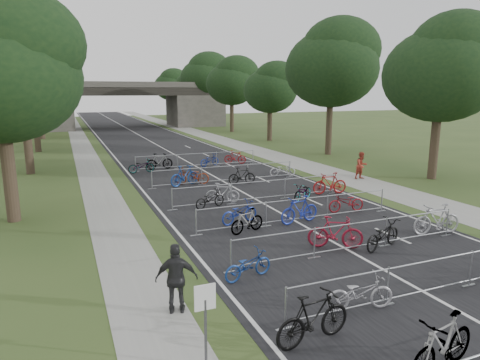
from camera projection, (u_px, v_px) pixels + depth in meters
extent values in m
cube|color=black|center=(142.00, 137.00, 54.02)|extent=(11.00, 140.00, 0.01)
cube|color=gray|center=(203.00, 134.00, 57.02)|extent=(3.00, 140.00, 0.01)
cube|color=gray|center=(79.00, 139.00, 51.22)|extent=(2.00, 140.00, 0.01)
cube|color=silver|center=(142.00, 137.00, 54.03)|extent=(0.12, 140.00, 0.00)
cube|color=#413F3A|center=(45.00, 113.00, 62.78)|extent=(8.00, 8.00, 5.00)
cube|color=#413F3A|center=(195.00, 110.00, 71.39)|extent=(8.00, 8.00, 5.00)
cube|color=black|center=(124.00, 91.00, 66.45)|extent=(30.00, 8.00, 1.20)
cube|color=#413F3A|center=(127.00, 85.00, 62.81)|extent=(30.00, 0.40, 0.90)
cube|color=#413F3A|center=(120.00, 85.00, 69.69)|extent=(30.00, 0.40, 0.90)
cylinder|color=#4C4C51|center=(206.00, 333.00, 8.81)|extent=(0.06, 0.06, 1.50)
cube|color=white|center=(205.00, 297.00, 8.65)|extent=(0.45, 0.04, 0.55)
cylinder|color=#33261C|center=(9.00, 174.00, 18.54)|extent=(0.56, 0.56, 4.20)
sphere|color=black|center=(10.00, 43.00, 17.20)|extent=(5.38, 5.38, 5.38)
cylinder|color=#33261C|center=(434.00, 145.00, 27.68)|extent=(0.56, 0.56, 4.48)
ellipsoid|color=black|center=(441.00, 75.00, 26.78)|extent=(7.17, 7.17, 5.88)
sphere|color=black|center=(457.00, 51.00, 26.26)|extent=(5.73, 5.73, 5.73)
sphere|color=black|center=(427.00, 90.00, 27.23)|extent=(4.66, 4.66, 4.66)
cylinder|color=#33261C|center=(27.00, 140.00, 29.34)|extent=(0.56, 0.56, 4.72)
ellipsoid|color=black|center=(20.00, 70.00, 28.39)|extent=(7.56, 7.56, 6.20)
sphere|color=black|center=(28.00, 46.00, 27.86)|extent=(6.05, 6.05, 6.05)
sphere|color=black|center=(14.00, 85.00, 28.85)|extent=(4.91, 4.91, 4.91)
cylinder|color=#33261C|center=(329.00, 126.00, 38.47)|extent=(0.56, 0.56, 5.11)
ellipsoid|color=black|center=(331.00, 69.00, 37.45)|extent=(8.18, 8.18, 6.70)
sphere|color=black|center=(341.00, 49.00, 36.89)|extent=(6.54, 6.54, 6.54)
sphere|color=black|center=(323.00, 81.00, 37.92)|extent=(5.31, 5.31, 5.31)
cylinder|color=#33261C|center=(36.00, 124.00, 40.14)|extent=(0.56, 0.56, 5.25)
ellipsoid|color=black|center=(30.00, 67.00, 39.09)|extent=(8.40, 8.40, 6.89)
sphere|color=black|center=(36.00, 48.00, 38.52)|extent=(6.72, 6.72, 6.72)
sphere|color=black|center=(26.00, 79.00, 39.57)|extent=(5.46, 5.46, 5.46)
cylinder|color=#33261C|center=(270.00, 124.00, 49.45)|extent=(0.56, 0.56, 3.85)
ellipsoid|color=black|center=(270.00, 91.00, 48.69)|extent=(6.16, 6.16, 5.05)
sphere|color=black|center=(277.00, 80.00, 48.21)|extent=(4.93, 4.93, 4.93)
sphere|color=black|center=(264.00, 98.00, 49.11)|extent=(4.00, 4.00, 4.00)
cylinder|color=#33261C|center=(41.00, 121.00, 51.10)|extent=(0.56, 0.56, 4.20)
ellipsoid|color=black|center=(38.00, 86.00, 50.26)|extent=(6.72, 6.72, 5.51)
sphere|color=black|center=(42.00, 74.00, 49.76)|extent=(5.38, 5.38, 5.38)
sphere|color=black|center=(34.00, 93.00, 50.70)|extent=(4.37, 4.37, 4.37)
cylinder|color=#33261C|center=(232.00, 116.00, 60.25)|extent=(0.56, 0.56, 4.48)
ellipsoid|color=black|center=(232.00, 84.00, 59.35)|extent=(7.17, 7.17, 5.88)
sphere|color=black|center=(237.00, 73.00, 58.83)|extent=(5.73, 5.73, 5.73)
sphere|color=black|center=(227.00, 91.00, 59.80)|extent=(4.66, 4.66, 4.66)
cylinder|color=#33261C|center=(44.00, 114.00, 61.90)|extent=(0.56, 0.56, 4.72)
ellipsoid|color=black|center=(41.00, 82.00, 60.96)|extent=(7.56, 7.56, 6.20)
sphere|color=black|center=(45.00, 71.00, 60.43)|extent=(6.05, 6.05, 6.05)
sphere|color=black|center=(38.00, 88.00, 61.42)|extent=(4.91, 4.91, 4.91)
cylinder|color=#33261C|center=(206.00, 110.00, 71.04)|extent=(0.56, 0.56, 5.11)
ellipsoid|color=black|center=(205.00, 79.00, 70.02)|extent=(8.18, 8.18, 6.70)
sphere|color=black|center=(209.00, 69.00, 69.46)|extent=(6.54, 6.54, 6.54)
sphere|color=black|center=(201.00, 86.00, 70.49)|extent=(5.31, 5.31, 5.31)
cylinder|color=#33261C|center=(47.00, 109.00, 72.71)|extent=(0.56, 0.56, 5.25)
ellipsoid|color=black|center=(44.00, 78.00, 71.66)|extent=(8.40, 8.40, 6.89)
sphere|color=black|center=(47.00, 68.00, 71.09)|extent=(6.72, 6.72, 6.72)
sphere|color=black|center=(41.00, 85.00, 72.14)|extent=(5.46, 5.46, 5.46)
cylinder|color=#33261C|center=(186.00, 111.00, 82.02)|extent=(0.56, 0.56, 3.85)
ellipsoid|color=black|center=(186.00, 91.00, 81.25)|extent=(6.16, 6.16, 5.05)
sphere|color=black|center=(189.00, 84.00, 80.77)|extent=(4.93, 4.93, 4.93)
sphere|color=black|center=(183.00, 95.00, 81.67)|extent=(4.00, 4.00, 4.00)
cylinder|color=#33261C|center=(48.00, 110.00, 83.67)|extent=(0.56, 0.56, 4.20)
ellipsoid|color=black|center=(47.00, 88.00, 82.83)|extent=(6.72, 6.72, 5.51)
sphere|color=black|center=(49.00, 81.00, 82.33)|extent=(5.38, 5.38, 5.38)
sphere|color=black|center=(44.00, 93.00, 83.27)|extent=(4.37, 4.37, 4.37)
cylinder|color=#33261C|center=(171.00, 107.00, 92.81)|extent=(0.56, 0.56, 4.48)
ellipsoid|color=black|center=(171.00, 87.00, 91.92)|extent=(7.17, 7.17, 5.88)
sphere|color=black|center=(174.00, 80.00, 91.40)|extent=(5.73, 5.73, 5.73)
sphere|color=black|center=(168.00, 91.00, 92.37)|extent=(4.66, 4.66, 4.66)
cylinder|color=#999BA0|center=(433.00, 260.00, 11.84)|extent=(9.20, 0.04, 0.04)
cylinder|color=#999BA0|center=(430.00, 289.00, 12.01)|extent=(9.20, 0.04, 0.04)
cylinder|color=#999BA0|center=(286.00, 308.00, 10.22)|extent=(0.05, 0.05, 1.10)
cube|color=#999BA0|center=(285.00, 329.00, 10.33)|extent=(0.50, 0.08, 0.03)
cylinder|color=#999BA0|center=(387.00, 286.00, 11.36)|extent=(0.05, 0.05, 1.10)
cube|color=#999BA0|center=(386.00, 305.00, 11.47)|extent=(0.50, 0.08, 0.03)
cylinder|color=#999BA0|center=(471.00, 268.00, 12.51)|extent=(0.05, 0.05, 1.10)
cube|color=#999BA0|center=(469.00, 285.00, 12.62)|extent=(0.50, 0.08, 0.03)
cylinder|color=#999BA0|center=(352.00, 224.00, 15.09)|extent=(9.20, 0.04, 0.04)
cylinder|color=#999BA0|center=(351.00, 247.00, 15.27)|extent=(9.20, 0.04, 0.04)
cylinder|color=#999BA0|center=(231.00, 256.00, 13.47)|extent=(0.05, 0.05, 1.10)
cube|color=#999BA0|center=(231.00, 272.00, 13.58)|extent=(0.50, 0.08, 0.03)
cylinder|color=#999BA0|center=(314.00, 243.00, 14.62)|extent=(0.05, 0.05, 1.10)
cube|color=#999BA0|center=(314.00, 258.00, 14.73)|extent=(0.50, 0.08, 0.03)
cylinder|color=#999BA0|center=(386.00, 232.00, 15.77)|extent=(0.05, 0.05, 1.10)
cube|color=#999BA0|center=(385.00, 246.00, 15.88)|extent=(0.50, 0.08, 0.03)
cylinder|color=#999BA0|center=(447.00, 222.00, 16.92)|extent=(0.05, 0.05, 1.10)
cube|color=#999BA0|center=(446.00, 235.00, 17.03)|extent=(0.50, 0.08, 0.03)
cylinder|color=#999BA0|center=(298.00, 199.00, 18.53)|extent=(9.20, 0.04, 0.04)
cylinder|color=#999BA0|center=(297.00, 218.00, 18.71)|extent=(9.20, 0.04, 0.04)
cylinder|color=#999BA0|center=(196.00, 222.00, 16.91)|extent=(0.05, 0.05, 1.10)
cube|color=#999BA0|center=(196.00, 235.00, 17.02)|extent=(0.50, 0.08, 0.03)
cylinder|color=#999BA0|center=(266.00, 214.00, 18.06)|extent=(0.05, 0.05, 1.10)
cube|color=#999BA0|center=(266.00, 226.00, 18.17)|extent=(0.50, 0.08, 0.03)
cylinder|color=#999BA0|center=(327.00, 207.00, 19.21)|extent=(0.05, 0.05, 1.10)
cube|color=#999BA0|center=(327.00, 218.00, 19.32)|extent=(0.50, 0.08, 0.03)
cylinder|color=#999BA0|center=(382.00, 200.00, 20.36)|extent=(0.05, 0.05, 1.10)
cube|color=#999BA0|center=(381.00, 211.00, 20.46)|extent=(0.50, 0.08, 0.03)
cylinder|color=#999BA0|center=(259.00, 182.00, 22.15)|extent=(9.20, 0.04, 0.04)
cylinder|color=#999BA0|center=(259.00, 198.00, 22.33)|extent=(9.20, 0.04, 0.04)
cylinder|color=#999BA0|center=(172.00, 199.00, 20.53)|extent=(0.05, 0.05, 1.10)
cube|color=#999BA0|center=(172.00, 210.00, 20.64)|extent=(0.50, 0.08, 0.03)
cylinder|color=#999BA0|center=(232.00, 194.00, 21.68)|extent=(0.05, 0.05, 1.10)
cube|color=#999BA0|center=(232.00, 204.00, 21.79)|extent=(0.50, 0.08, 0.03)
cylinder|color=#999BA0|center=(285.00, 188.00, 22.83)|extent=(0.05, 0.05, 1.10)
cube|color=#999BA0|center=(285.00, 198.00, 22.93)|extent=(0.50, 0.08, 0.03)
cylinder|color=#999BA0|center=(333.00, 184.00, 23.97)|extent=(0.05, 0.05, 1.10)
cube|color=#999BA0|center=(333.00, 193.00, 24.08)|extent=(0.50, 0.08, 0.03)
cylinder|color=#999BA0|center=(225.00, 166.00, 26.67)|extent=(9.20, 0.04, 0.04)
cylinder|color=#999BA0|center=(225.00, 180.00, 26.85)|extent=(9.20, 0.04, 0.04)
cylinder|color=#999BA0|center=(152.00, 180.00, 25.05)|extent=(0.05, 0.05, 1.10)
cube|color=#999BA0|center=(152.00, 189.00, 25.16)|extent=(0.50, 0.08, 0.03)
cylinder|color=#999BA0|center=(202.00, 176.00, 26.20)|extent=(0.05, 0.05, 1.10)
cube|color=#999BA0|center=(202.00, 184.00, 26.31)|extent=(0.50, 0.08, 0.03)
cylinder|color=#999BA0|center=(248.00, 172.00, 27.35)|extent=(0.05, 0.05, 1.10)
cube|color=#999BA0|center=(248.00, 180.00, 27.46)|extent=(0.50, 0.08, 0.03)
cylinder|color=#999BA0|center=(290.00, 169.00, 28.50)|extent=(0.05, 0.05, 1.10)
cube|color=#999BA0|center=(290.00, 177.00, 28.61)|extent=(0.50, 0.08, 0.03)
cylinder|color=#999BA0|center=(197.00, 154.00, 32.10)|extent=(9.20, 0.04, 0.04)
cylinder|color=#999BA0|center=(197.00, 165.00, 32.28)|extent=(9.20, 0.04, 0.04)
cylinder|color=#999BA0|center=(135.00, 164.00, 30.48)|extent=(0.05, 0.05, 1.10)
cube|color=#999BA0|center=(136.00, 171.00, 30.59)|extent=(0.50, 0.08, 0.03)
cylinder|color=#999BA0|center=(177.00, 161.00, 31.63)|extent=(0.05, 0.05, 1.10)
cube|color=#999BA0|center=(178.00, 168.00, 31.74)|extent=(0.50, 0.08, 0.03)
cylinder|color=#999BA0|center=(217.00, 159.00, 32.78)|extent=(0.05, 0.05, 1.10)
cube|color=#999BA0|center=(217.00, 166.00, 32.89)|extent=(0.50, 0.08, 0.03)
cylinder|color=#999BA0|center=(253.00, 157.00, 33.92)|extent=(0.05, 0.05, 1.10)
cube|color=#999BA0|center=(253.00, 163.00, 34.03)|extent=(0.50, 0.08, 0.03)
imported|color=#999BA0|center=(443.00, 345.00, 8.61)|extent=(2.16, 0.98, 1.25)
imported|color=black|center=(313.00, 319.00, 9.64)|extent=(2.10, 0.83, 1.23)
imported|color=#9B9AA1|center=(360.00, 293.00, 11.14)|extent=(1.92, 1.00, 0.96)
imported|color=navy|center=(248.00, 265.00, 13.02)|extent=(1.77, 0.93, 0.89)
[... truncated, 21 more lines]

